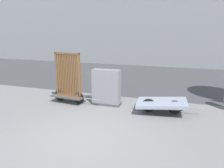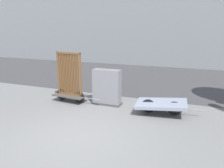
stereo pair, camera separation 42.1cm
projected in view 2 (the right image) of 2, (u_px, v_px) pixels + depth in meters
The scene contains 5 objects.
ground_plane at pixel (77, 138), 5.78m from camera, with size 60.00×60.00×0.00m, color slate.
road_strip at pixel (146, 77), 13.12m from camera, with size 56.00×8.40×0.01m.
bike_cart_with_bedframe at pixel (70, 84), 8.55m from camera, with size 2.06×0.77×1.96m.
bike_cart_with_mattress at pixel (161, 104), 7.37m from camera, with size 2.25×1.22×0.47m.
utility_cabinet at pixel (107, 88), 8.25m from camera, with size 1.11×0.45×1.35m.
Camera 2 is at (2.81, -4.55, 2.79)m, focal length 35.00 mm.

